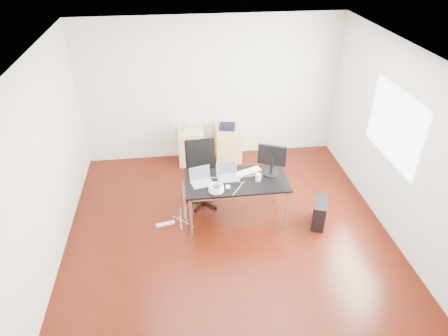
{
  "coord_description": "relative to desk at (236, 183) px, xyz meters",
  "views": [
    {
      "loc": [
        -0.68,
        -4.75,
        4.23
      ],
      "look_at": [
        0.0,
        0.55,
        0.85
      ],
      "focal_mm": 32.0,
      "sensor_mm": 36.0,
      "label": 1
    }
  ],
  "objects": [
    {
      "name": "wastebasket",
      "position": [
        0.03,
        1.84,
        -0.54
      ],
      "size": [
        0.29,
        0.29,
        0.28
      ],
      "primitive_type": "cylinder",
      "rotation": [
        0.0,
        0.0,
        -0.25
      ],
      "color": "black",
      "rests_on": "ground"
    },
    {
      "name": "power_adapter",
      "position": [
        -0.16,
        -0.18,
        0.07
      ],
      "size": [
        0.08,
        0.08,
        0.03
      ],
      "primitive_type": "cube",
      "rotation": [
        0.0,
        0.0,
        -0.09
      ],
      "color": "white",
      "rests_on": "desk"
    },
    {
      "name": "cup_brown",
      "position": [
        0.36,
        -0.0,
        0.1
      ],
      "size": [
        0.08,
        0.08,
        0.1
      ],
      "primitive_type": "cylinder",
      "rotation": [
        0.0,
        0.0,
        -0.1
      ],
      "color": "#52261C",
      "rests_on": "desk"
    },
    {
      "name": "pc_tower",
      "position": [
        1.29,
        -0.34,
        -0.46
      ],
      "size": [
        0.36,
        0.49,
        0.44
      ],
      "primitive_type": "cube",
      "rotation": [
        0.0,
        0.0,
        -0.4
      ],
      "color": "black",
      "rests_on": "ground"
    },
    {
      "name": "desk",
      "position": [
        0.0,
        0.0,
        0.0
      ],
      "size": [
        1.6,
        0.8,
        0.73
      ],
      "color": "black",
      "rests_on": "ground"
    },
    {
      "name": "keyboard",
      "position": [
        0.22,
        0.2,
        0.06
      ],
      "size": [
        0.46,
        0.29,
        0.02
      ],
      "primitive_type": "cube",
      "rotation": [
        0.0,
        0.0,
        0.38
      ],
      "color": "white",
      "rests_on": "desk"
    },
    {
      "name": "cable_coil",
      "position": [
        -0.35,
        -0.25,
        0.11
      ],
      "size": [
        0.24,
        0.24,
        0.11
      ],
      "rotation": [
        0.0,
        0.0,
        -0.25
      ],
      "color": "white",
      "rests_on": "desk"
    },
    {
      "name": "speaker",
      "position": [
        -0.72,
        1.89,
        0.11
      ],
      "size": [
        0.09,
        0.08,
        0.18
      ],
      "primitive_type": "cube",
      "rotation": [
        0.0,
        0.0,
        0.03
      ],
      "color": "#9E9E9E",
      "rests_on": "filing_cabinet_left"
    },
    {
      "name": "monitor",
      "position": [
        0.58,
        0.12,
        0.34
      ],
      "size": [
        0.43,
        0.26,
        0.51
      ],
      "rotation": [
        0.0,
        0.0,
        -0.41
      ],
      "color": "black",
      "rests_on": "desk"
    },
    {
      "name": "laptop_right",
      "position": [
        -0.13,
        0.1,
        0.11
      ],
      "size": [
        0.34,
        0.27,
        0.23
      ],
      "rotation": [
        0.0,
        0.0,
        0.06
      ],
      "color": "silver",
      "rests_on": "desk"
    },
    {
      "name": "filing_cabinet_left",
      "position": [
        -0.62,
        1.87,
        -0.33
      ],
      "size": [
        0.5,
        0.5,
        0.7
      ],
      "primitive_type": "cube",
      "color": "tan",
      "rests_on": "ground"
    },
    {
      "name": "laptop_left",
      "position": [
        -0.55,
        0.01,
        0.11
      ],
      "size": [
        0.38,
        0.32,
        0.23
      ],
      "rotation": [
        0.0,
        0.0,
        0.23
      ],
      "color": "silver",
      "rests_on": "desk"
    },
    {
      "name": "power_strip",
      "position": [
        -1.16,
        -0.06,
        -0.66
      ],
      "size": [
        0.31,
        0.12,
        0.04
      ],
      "primitive_type": "cube",
      "rotation": [
        0.0,
        0.0,
        0.19
      ],
      "color": "white",
      "rests_on": "ground"
    },
    {
      "name": "navy_garment",
      "position": [
        0.1,
        1.86,
        0.07
      ],
      "size": [
        0.35,
        0.3,
        0.09
      ],
      "primitive_type": "cube",
      "rotation": [
        0.0,
        0.0,
        -0.23
      ],
      "color": "black",
      "rests_on": "filing_cabinet_right"
    },
    {
      "name": "office_chair",
      "position": [
        -0.51,
        0.56,
        -0.07
      ],
      "size": [
        0.51,
        0.53,
        1.08
      ],
      "rotation": [
        0.0,
        0.0,
        0.06
      ],
      "color": "black",
      "rests_on": "ground"
    },
    {
      "name": "filing_cabinet_right",
      "position": [
        0.13,
        1.87,
        -0.33
      ],
      "size": [
        0.5,
        0.5,
        0.7
      ],
      "primitive_type": "cube",
      "color": "tan",
      "rests_on": "ground"
    },
    {
      "name": "room_shell",
      "position": [
        -0.14,
        -0.35,
        0.73
      ],
      "size": [
        5.0,
        5.0,
        5.0
      ],
      "color": "#370E06",
      "rests_on": "ground"
    },
    {
      "name": "cup_white",
      "position": [
        0.33,
        -0.05,
        0.11
      ],
      "size": [
        0.09,
        0.09,
        0.12
      ],
      "primitive_type": "cylinder",
      "rotation": [
        0.0,
        0.0,
        -0.08
      ],
      "color": "white",
      "rests_on": "desk"
    }
  ]
}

